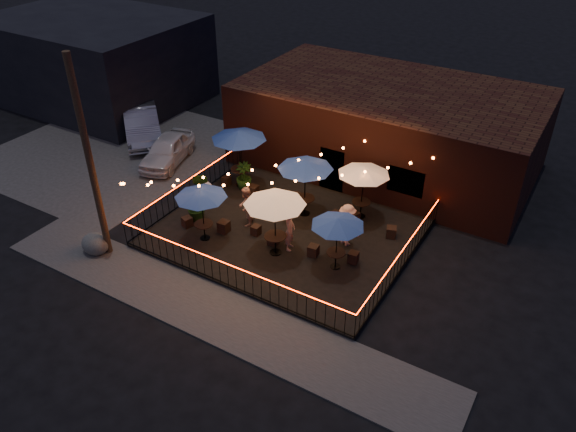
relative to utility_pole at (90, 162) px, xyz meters
name	(u,v)px	position (x,y,z in m)	size (l,w,h in m)	color
ground	(259,260)	(5.40, 2.60, -4.00)	(110.00, 110.00, 0.00)	black
patio	(286,233)	(5.40, 4.60, -3.92)	(10.00, 8.00, 0.15)	black
sidewalk	(208,309)	(5.40, -0.65, -3.98)	(18.00, 2.50, 0.05)	#3C3A37
parking_lot	(112,149)	(-6.60, 6.60, -3.99)	(11.00, 12.00, 0.02)	#3C3A37
brick_building	(388,127)	(6.40, 12.59, -2.00)	(14.00, 8.00, 4.00)	black
background_building	(95,59)	(-12.60, 11.60, -1.50)	(12.00, 9.00, 5.00)	black
utility_pole	(90,162)	(0.00, 0.00, 0.00)	(0.26, 0.26, 8.00)	#362116
fence_front	(228,275)	(5.40, 0.60, -3.34)	(10.00, 0.04, 1.04)	black
fence_left	(190,189)	(0.40, 4.60, -3.34)	(0.04, 8.00, 1.04)	black
fence_right	(402,261)	(10.40, 4.60, -3.34)	(0.04, 8.00, 1.04)	black
festoon_lights	(260,179)	(4.39, 4.30, -1.48)	(10.02, 8.72, 1.32)	orange
cafe_table_0	(201,194)	(2.81, 2.54, -1.76)	(2.51, 2.51, 2.29)	black
cafe_table_1	(239,136)	(1.60, 6.83, -1.32)	(3.31, 3.31, 2.78)	black
cafe_table_2	(275,201)	(5.78, 3.18, -1.46)	(2.89, 2.89, 2.62)	black
cafe_table_3	(305,165)	(5.37, 6.20, -1.49)	(2.98, 2.98, 2.59)	black
cafe_table_4	(338,223)	(8.19, 3.61, -1.84)	(2.09, 2.09, 2.20)	black
cafe_table_5	(364,171)	(7.53, 7.25, -1.64)	(2.44, 2.44, 2.42)	black
bistro_chair_0	(187,222)	(1.65, 2.84, -3.63)	(0.37, 0.37, 0.44)	black
bistro_chair_1	(224,227)	(3.19, 3.32, -3.61)	(0.41, 0.41, 0.49)	black
bistro_chair_2	(226,181)	(0.99, 6.49, -3.64)	(0.35, 0.35, 0.41)	black
bistro_chair_3	(253,191)	(2.62, 6.34, -3.61)	(0.41, 0.41, 0.48)	black
bistro_chair_4	(256,230)	(4.43, 3.84, -3.65)	(0.35, 0.35, 0.41)	black
bistro_chair_5	(273,238)	(5.39, 3.66, -3.60)	(0.43, 0.43, 0.50)	black
bistro_chair_6	(297,199)	(4.71, 6.71, -3.59)	(0.43, 0.43, 0.51)	black
bistro_chair_7	(336,218)	(6.85, 6.27, -3.59)	(0.43, 0.43, 0.51)	black
bistro_chair_8	(313,251)	(7.13, 3.80, -3.62)	(0.38, 0.38, 0.45)	black
bistro_chair_9	(353,257)	(8.63, 4.23, -3.63)	(0.37, 0.37, 0.43)	black
bistro_chair_10	(353,217)	(7.47, 6.68, -3.60)	(0.42, 0.42, 0.49)	black
bistro_chair_11	(391,232)	(9.24, 6.50, -3.62)	(0.39, 0.39, 0.47)	black
patron_a	(290,231)	(6.11, 3.72, -3.01)	(0.61, 0.40, 1.68)	beige
patron_b	(246,206)	(3.69, 4.25, -2.98)	(0.85, 0.66, 1.75)	tan
patron_c	(347,225)	(7.88, 5.13, -2.95)	(1.17, 0.67, 1.81)	#DCAB97
potted_shrub_a	(198,207)	(1.71, 3.50, -3.24)	(1.09, 0.95, 1.21)	#123B0D
potted_shrub_b	(200,187)	(0.93, 4.64, -3.08)	(0.85, 0.68, 1.54)	#193A10
potted_shrub_c	(244,176)	(1.90, 6.64, -3.20)	(0.73, 0.73, 1.30)	#174012
cooler	(205,191)	(0.90, 4.99, -3.45)	(0.71, 0.60, 0.79)	blue
boulder	(95,244)	(-0.42, -0.26, -3.61)	(1.01, 0.86, 0.79)	#484743
car_white	(167,150)	(-3.03, 7.00, -3.30)	(1.64, 4.08, 1.39)	silver
car_silver	(142,124)	(-6.11, 8.47, -3.16)	(1.78, 5.09, 1.68)	#A1A1A8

